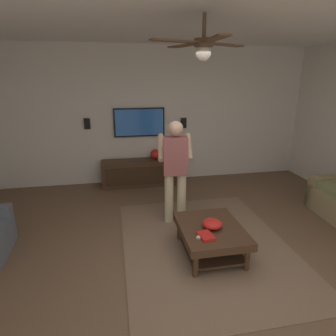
# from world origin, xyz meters

# --- Properties ---
(ground_plane) EXTENTS (8.02, 8.02, 0.00)m
(ground_plane) POSITION_xyz_m (0.00, 0.00, 0.00)
(ground_plane) COLOR brown
(wall_back_tv) EXTENTS (0.10, 6.89, 2.89)m
(wall_back_tv) POSITION_xyz_m (3.25, 0.00, 1.44)
(wall_back_tv) COLOR silver
(wall_back_tv) RESTS_ON ground
(ceiling_slab) EXTENTS (6.60, 6.89, 0.10)m
(ceiling_slab) POSITION_xyz_m (0.00, 0.00, 2.94)
(ceiling_slab) COLOR white
(area_rug) EXTENTS (2.93, 2.26, 0.01)m
(area_rug) POSITION_xyz_m (0.38, -0.23, 0.01)
(area_rug) COLOR #7A604C
(area_rug) RESTS_ON ground
(coffee_table) EXTENTS (1.00, 0.80, 0.40)m
(coffee_table) POSITION_xyz_m (0.18, -0.23, 0.30)
(coffee_table) COLOR #422B1C
(coffee_table) RESTS_ON ground
(media_console) EXTENTS (0.45, 1.70, 0.55)m
(media_console) POSITION_xyz_m (2.91, 0.39, 0.28)
(media_console) COLOR #422B1C
(media_console) RESTS_ON ground
(tv) EXTENTS (0.05, 1.08, 0.61)m
(tv) POSITION_xyz_m (3.16, 0.39, 1.33)
(tv) COLOR black
(person_standing) EXTENTS (0.59, 0.60, 1.64)m
(person_standing) POSITION_xyz_m (1.15, 0.03, 0.93)
(person_standing) COLOR #C6B793
(person_standing) RESTS_ON ground
(bowl) EXTENTS (0.26, 0.26, 0.11)m
(bowl) POSITION_xyz_m (0.15, -0.24, 0.46)
(bowl) COLOR red
(bowl) RESTS_ON coffee_table
(remote_white) EXTENTS (0.13, 0.14, 0.02)m
(remote_white) POSITION_xyz_m (-0.03, -0.03, 0.41)
(remote_white) COLOR white
(remote_white) RESTS_ON coffee_table
(book) EXTENTS (0.24, 0.19, 0.04)m
(book) POSITION_xyz_m (-0.06, -0.09, 0.42)
(book) COLOR red
(book) RESTS_ON coffee_table
(vase_round) EXTENTS (0.22, 0.22, 0.22)m
(vase_round) POSITION_xyz_m (2.96, 0.08, 0.66)
(vase_round) COLOR red
(vase_round) RESTS_ON media_console
(wall_speaker_left) EXTENTS (0.06, 0.12, 0.22)m
(wall_speaker_left) POSITION_xyz_m (3.17, -0.58, 1.28)
(wall_speaker_left) COLOR black
(wall_speaker_right) EXTENTS (0.06, 0.12, 0.22)m
(wall_speaker_right) POSITION_xyz_m (3.17, 1.47, 1.33)
(wall_speaker_right) COLOR black
(ceiling_fan) EXTENTS (1.18, 1.15, 0.46)m
(ceiling_fan) POSITION_xyz_m (0.14, -0.02, 2.56)
(ceiling_fan) COLOR #4C3828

